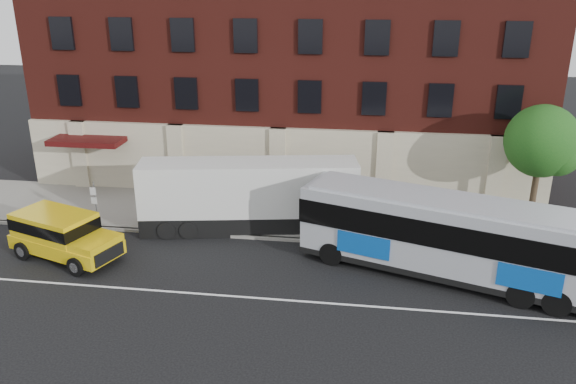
# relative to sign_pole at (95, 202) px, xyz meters

# --- Properties ---
(ground) EXTENTS (120.00, 120.00, 0.00)m
(ground) POSITION_rel_sign_pole_xyz_m (8.50, -6.15, -1.45)
(ground) COLOR black
(ground) RESTS_ON ground
(sidewalk) EXTENTS (60.00, 6.00, 0.15)m
(sidewalk) POSITION_rel_sign_pole_xyz_m (8.50, 2.85, -1.38)
(sidewalk) COLOR gray
(sidewalk) RESTS_ON ground
(kerb) EXTENTS (60.00, 0.25, 0.15)m
(kerb) POSITION_rel_sign_pole_xyz_m (8.50, -0.15, -1.38)
(kerb) COLOR gray
(kerb) RESTS_ON ground
(lane_line) EXTENTS (60.00, 0.12, 0.01)m
(lane_line) POSITION_rel_sign_pole_xyz_m (8.50, -5.65, -1.45)
(lane_line) COLOR white
(lane_line) RESTS_ON ground
(building) EXTENTS (30.00, 12.10, 15.00)m
(building) POSITION_rel_sign_pole_xyz_m (8.49, 10.77, 6.13)
(building) COLOR #561A14
(building) RESTS_ON sidewalk
(sign_pole) EXTENTS (0.30, 0.20, 2.50)m
(sign_pole) POSITION_rel_sign_pole_xyz_m (0.00, 0.00, 0.00)
(sign_pole) COLOR slate
(sign_pole) RESTS_ON ground
(street_tree) EXTENTS (3.60, 3.60, 6.20)m
(street_tree) POSITION_rel_sign_pole_xyz_m (22.04, 3.34, 2.96)
(street_tree) COLOR #3A2C1D
(street_tree) RESTS_ON sidewalk
(city_bus) EXTENTS (13.16, 6.77, 3.55)m
(city_bus) POSITION_rel_sign_pole_xyz_m (17.22, -2.76, 0.51)
(city_bus) COLOR #ABAFB6
(city_bus) RESTS_ON ground
(yellow_suv) EXTENTS (5.61, 3.73, 2.09)m
(yellow_suv) POSITION_rel_sign_pole_xyz_m (-0.12, -3.25, -0.25)
(yellow_suv) COLOR yellow
(yellow_suv) RESTS_ON ground
(shipping_container) EXTENTS (11.00, 3.99, 3.60)m
(shipping_container) POSITION_rel_sign_pole_xyz_m (7.75, 0.95, 0.33)
(shipping_container) COLOR black
(shipping_container) RESTS_ON ground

